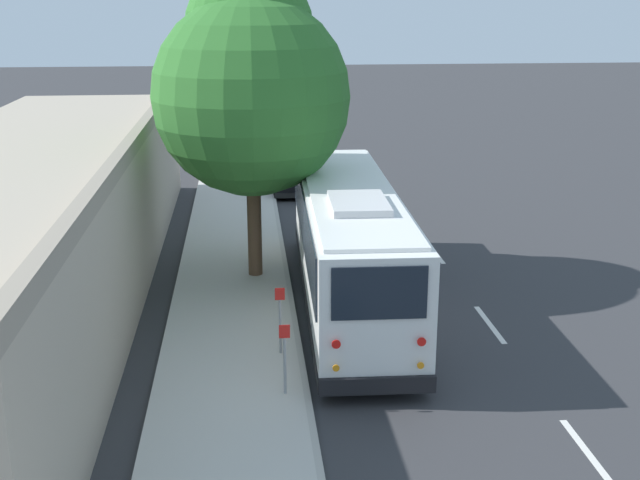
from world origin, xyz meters
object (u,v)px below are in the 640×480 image
Objects in this scene: parked_sedan_black at (293,176)px; parked_sedan_white at (289,147)px; street_tree at (251,82)px; sign_post_near at (285,358)px; shuttle_bus at (349,239)px; parked_sedan_maroon at (285,129)px; sign_post_far at (280,320)px.

parked_sedan_black is 6.64m from parked_sedan_white.
sign_post_near is at bearing -176.47° from street_tree.
street_tree is at bearing 170.43° from parked_sedan_white.
shuttle_bus is 5.16m from street_tree.
shuttle_bus is 5.58m from sign_post_near.
parked_sedan_maroon is (5.77, -0.10, -0.01)m from parked_sedan_white.
sign_post_near is at bearing 180.00° from sign_post_far.
shuttle_bus is 1.32× the size of street_tree.
parked_sedan_white is 1.05× the size of parked_sedan_maroon.
parked_sedan_black is 12.26m from street_tree.
parked_sedan_maroon is at bearing -3.21° from sign_post_far.
sign_post_far reaches higher than sign_post_near.
parked_sedan_maroon is at bearing -3.01° from sign_post_near.
parked_sedan_black is 2.98× the size of sign_post_near.
street_tree reaches higher than parked_sedan_white.
parked_sedan_white is 5.77m from parked_sedan_maroon.
sign_post_near is (-7.59, -0.47, -4.74)m from street_tree.
shuttle_bus is at bearing 177.12° from parked_sedan_maroon.
parked_sedan_white is at bearing 0.58° from parked_sedan_black.
shuttle_bus is 20.14m from parked_sedan_white.
parked_sedan_black is 0.51× the size of street_tree.
sign_post_near is at bearing 173.41° from parked_sedan_white.
parked_sedan_black is (13.46, 0.62, -1.21)m from shuttle_bus.
parked_sedan_white is 3.16× the size of sign_post_near.
parked_sedan_white is 18.47m from street_tree.
parked_sedan_maroon is 0.52× the size of street_tree.
shuttle_bus is 13.53m from parked_sedan_black.
sign_post_far is at bearing 150.02° from shuttle_bus.
street_tree is 5.79× the size of sign_post_near.
parked_sedan_black is 12.41m from parked_sedan_maroon.
shuttle_bus is at bearing -20.91° from sign_post_near.
sign_post_far is at bearing 173.12° from parked_sedan_white.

